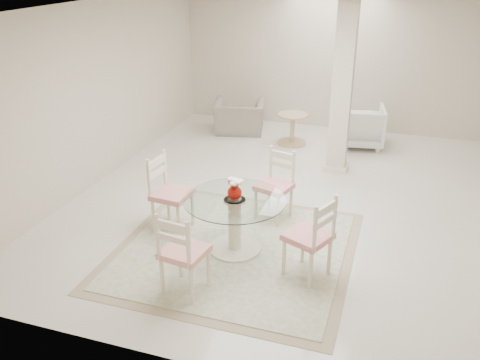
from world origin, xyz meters
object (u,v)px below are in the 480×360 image
(dining_table, at_px, (235,225))
(dining_chair_south, at_px, (181,248))
(armchair_white, at_px, (361,126))
(recliner_taupe, at_px, (239,117))
(column, at_px, (342,90))
(dining_chair_west, at_px, (167,187))
(red_vase, at_px, (235,189))
(dining_chair_north, at_px, (277,180))
(side_table, at_px, (292,130))
(dining_chair_east, at_px, (314,232))

(dining_table, relative_size, dining_chair_south, 1.12)
(armchair_white, bearing_deg, recliner_taupe, -10.14)
(column, bearing_deg, dining_chair_west, -123.91)
(column, xyz_separation_m, red_vase, (-0.79, -2.91, -0.52))
(dining_chair_north, relative_size, dining_chair_south, 0.98)
(column, relative_size, dining_chair_west, 2.42)
(dining_chair_west, bearing_deg, side_table, -6.99)
(armchair_white, bearing_deg, column, 69.94)
(dining_table, height_order, side_table, dining_table)
(dining_chair_west, relative_size, side_table, 1.93)
(dining_table, bearing_deg, dining_chair_north, 75.36)
(dining_chair_east, xyz_separation_m, dining_chair_south, (-1.23, -0.72, -0.01))
(dining_table, relative_size, side_table, 2.07)
(column, bearing_deg, dining_table, -105.32)
(dining_chair_north, distance_m, armchair_white, 3.31)
(red_vase, distance_m, dining_chair_south, 1.05)
(column, relative_size, dining_table, 2.25)
(column, distance_m, side_table, 1.76)
(column, height_order, dining_chair_west, column)
(dining_chair_east, height_order, dining_chair_west, dining_chair_west)
(column, xyz_separation_m, side_table, (-0.97, 0.98, -1.08))
(dining_table, xyz_separation_m, armchair_white, (1.04, 4.19, 0.03))
(recliner_taupe, bearing_deg, dining_chair_south, 88.79)
(dining_table, xyz_separation_m, dining_chair_south, (-0.25, -0.99, 0.21))
(red_vase, relative_size, side_table, 0.45)
(dining_chair_north, height_order, side_table, dining_chair_north)
(column, relative_size, side_table, 4.67)
(dining_chair_south, relative_size, recliner_taupe, 1.11)
(dining_chair_south, bearing_deg, recliner_taupe, -70.15)
(dining_chair_north, relative_size, side_table, 1.82)
(dining_table, distance_m, red_vase, 0.48)
(side_table, bearing_deg, red_vase, -87.35)
(recliner_taupe, distance_m, side_table, 1.20)
(column, bearing_deg, side_table, 134.71)
(dining_chair_west, height_order, armchair_white, dining_chair_west)
(column, distance_m, dining_chair_east, 3.27)
(dining_chair_west, xyz_separation_m, armchair_white, (2.03, 3.95, -0.21))
(dining_chair_east, bearing_deg, armchair_white, -156.43)
(dining_table, relative_size, dining_chair_west, 1.07)
(dining_chair_east, bearing_deg, column, -152.35)
(red_vase, bearing_deg, column, 74.75)
(dining_chair_west, height_order, side_table, dining_chair_west)
(dining_chair_south, bearing_deg, red_vase, -96.16)
(red_vase, height_order, side_table, red_vase)
(dining_table, height_order, dining_chair_west, dining_chair_west)
(armchair_white, height_order, side_table, armchair_white)
(column, bearing_deg, dining_chair_north, -105.67)
(recliner_taupe, bearing_deg, dining_chair_east, 104.33)
(dining_chair_west, bearing_deg, dining_chair_south, -143.30)
(dining_chair_east, relative_size, recliner_taupe, 1.13)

